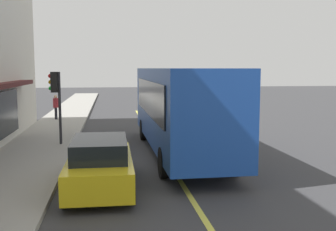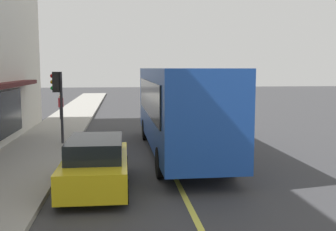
{
  "view_description": "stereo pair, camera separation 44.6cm",
  "coord_description": "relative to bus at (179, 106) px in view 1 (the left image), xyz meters",
  "views": [
    {
      "loc": [
        -15.37,
        2.13,
        3.5
      ],
      "look_at": [
        0.71,
        -0.18,
        1.6
      ],
      "focal_mm": 43.2,
      "sensor_mm": 36.0,
      "label": 1
    },
    {
      "loc": [
        -15.42,
        1.69,
        3.5
      ],
      "look_at": [
        0.71,
        -0.18,
        1.6
      ],
      "focal_mm": 43.2,
      "sensor_mm": 36.0,
      "label": 2
    }
  ],
  "objects": [
    {
      "name": "ground",
      "position": [
        -0.75,
        0.64,
        -1.99
      ],
      "size": [
        120.0,
        120.0,
        0.0
      ],
      "primitive_type": "plane",
      "color": "#38383A"
    },
    {
      "name": "sidewalk",
      "position": [
        -0.75,
        5.89,
        -1.91
      ],
      "size": [
        80.0,
        3.04,
        0.15
      ],
      "primitive_type": "cube",
      "color": "#9E9B93",
      "rests_on": "ground"
    },
    {
      "name": "lane_centre_stripe",
      "position": [
        -0.75,
        0.64,
        -1.98
      ],
      "size": [
        36.0,
        0.16,
        0.01
      ],
      "primitive_type": "cube",
      "color": "#D8D14C",
      "rests_on": "ground"
    },
    {
      "name": "bus",
      "position": [
        0.0,
        0.0,
        0.0
      ],
      "size": [
        11.16,
        2.7,
        3.5
      ],
      "color": "#1E4CAD",
      "rests_on": "ground"
    },
    {
      "name": "traffic_light",
      "position": [
        2.16,
        5.14,
        0.55
      ],
      "size": [
        0.3,
        0.52,
        3.2
      ],
      "color": "#2D2D33",
      "rests_on": "sidewalk"
    },
    {
      "name": "car_yellow",
      "position": [
        -4.56,
        3.09,
        -1.24
      ],
      "size": [
        4.31,
        1.89,
        1.52
      ],
      "color": "yellow",
      "rests_on": "ground"
    },
    {
      "name": "pedestrian_at_corner",
      "position": [
        11.17,
        6.33,
        -0.88
      ],
      "size": [
        0.34,
        0.34,
        1.61
      ],
      "color": "black",
      "rests_on": "sidewalk"
    }
  ]
}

